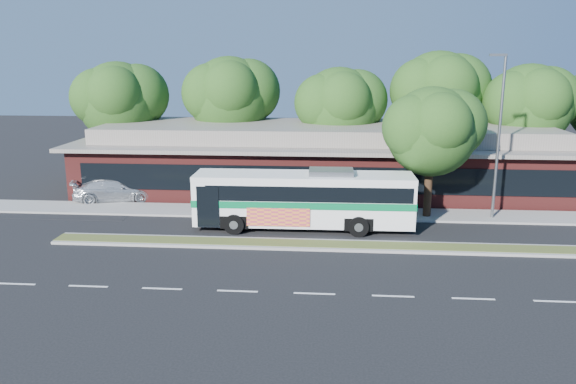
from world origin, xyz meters
name	(u,v)px	position (x,y,z in m)	size (l,w,h in m)	color
ground	(318,250)	(0.00, 0.00, 0.00)	(120.00, 120.00, 0.00)	black
median_strip	(318,245)	(0.00, 0.60, 0.07)	(26.00, 1.10, 0.15)	#4B5926
sidewalk	(321,213)	(0.00, 6.40, 0.06)	(44.00, 2.60, 0.12)	gray
parking_lot	(53,193)	(-18.00, 10.00, 0.01)	(14.00, 12.00, 0.01)	black
plaza_building	(324,158)	(0.00, 12.99, 2.13)	(33.20, 11.20, 4.45)	maroon
lamp_post	(499,133)	(9.56, 6.00, 4.90)	(0.93, 0.18, 9.07)	slate
tree_bg_a	(125,100)	(-14.58, 15.14, 5.87)	(6.47, 5.80, 8.63)	black
tree_bg_b	(236,96)	(-6.57, 16.14, 6.14)	(6.69, 6.00, 9.00)	black
tree_bg_c	(345,105)	(1.40, 15.13, 5.59)	(6.24, 5.60, 8.26)	black
tree_bg_d	(444,93)	(8.45, 16.15, 6.42)	(6.91, 6.20, 9.37)	black
tree_bg_e	(534,104)	(14.42, 15.14, 5.74)	(6.47, 5.80, 8.50)	black
transit_bus	(305,196)	(-0.82, 3.46, 1.79)	(11.53, 2.82, 3.22)	white
sedan	(115,189)	(-13.07, 8.43, 0.74)	(2.08, 5.12, 1.49)	silver
sidewalk_tree	(438,129)	(6.36, 6.21, 5.02)	(5.49, 4.93, 7.37)	black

